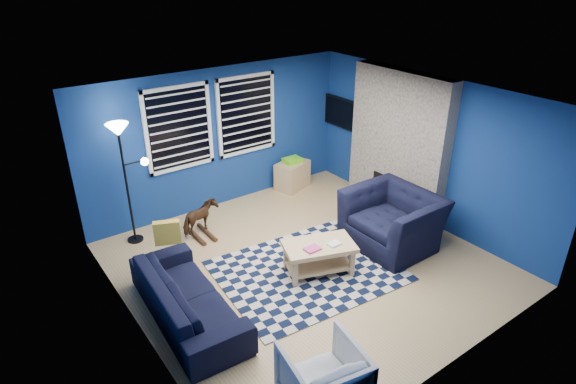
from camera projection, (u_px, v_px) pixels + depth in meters
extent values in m
plane|color=tan|center=(306.00, 264.00, 7.19)|extent=(5.00, 5.00, 0.00)
plane|color=white|center=(309.00, 100.00, 6.09)|extent=(5.00, 5.00, 0.00)
plane|color=navy|center=(220.00, 139.00, 8.46)|extent=(5.00, 0.00, 5.00)
plane|color=navy|center=(130.00, 247.00, 5.32)|extent=(0.00, 5.00, 5.00)
plane|color=navy|center=(426.00, 150.00, 7.96)|extent=(0.00, 5.00, 5.00)
cube|color=gray|center=(398.00, 143.00, 8.25)|extent=(0.26, 2.00, 2.50)
cube|color=black|center=(387.00, 192.00, 8.58)|extent=(0.04, 0.70, 0.60)
cube|color=gray|center=(381.00, 210.00, 8.65)|extent=(0.50, 1.20, 0.08)
cube|color=black|center=(179.00, 128.00, 7.89)|extent=(1.05, 0.02, 1.30)
cube|color=white|center=(174.00, 87.00, 7.58)|extent=(1.17, 0.05, 0.06)
cube|color=white|center=(183.00, 167.00, 8.18)|extent=(1.17, 0.05, 0.06)
cube|color=black|center=(246.00, 115.00, 8.58)|extent=(1.05, 0.02, 1.30)
cube|color=white|center=(245.00, 76.00, 8.27)|extent=(1.17, 0.05, 0.06)
cube|color=white|center=(248.00, 150.00, 8.87)|extent=(1.17, 0.05, 0.06)
cube|color=black|center=(343.00, 113.00, 9.32)|extent=(0.06, 1.00, 0.58)
cube|color=black|center=(342.00, 114.00, 9.30)|extent=(0.01, 0.92, 0.50)
cube|color=black|center=(307.00, 271.00, 7.03)|extent=(2.67, 2.21, 0.02)
imported|color=black|center=(188.00, 297.00, 6.01)|extent=(2.17, 0.95, 0.62)
imported|color=black|center=(392.00, 220.00, 7.51)|extent=(1.35, 1.18, 0.87)
imported|color=gray|center=(323.00, 378.00, 4.81)|extent=(0.87, 0.89, 0.70)
imported|color=#4B2B18|center=(200.00, 218.00, 7.77)|extent=(0.49, 0.69, 0.53)
cube|color=tan|center=(319.00, 246.00, 6.82)|extent=(1.14, 0.88, 0.07)
cube|color=tan|center=(318.00, 264.00, 6.95)|extent=(1.02, 0.77, 0.03)
cube|color=#C7397E|center=(312.00, 249.00, 6.67)|extent=(0.26, 0.22, 0.03)
cube|color=silver|center=(334.00, 244.00, 6.79)|extent=(0.21, 0.18, 0.03)
cube|color=tan|center=(305.00, 278.00, 6.54)|extent=(0.09, 0.09, 0.40)
cube|color=tan|center=(351.00, 257.00, 6.98)|extent=(0.09, 0.09, 0.40)
cube|color=tan|center=(286.00, 263.00, 6.86)|extent=(0.09, 0.09, 0.40)
cube|color=tan|center=(331.00, 244.00, 7.30)|extent=(0.09, 0.09, 0.40)
cube|color=tan|center=(292.00, 175.00, 9.45)|extent=(0.74, 0.60, 0.54)
cube|color=black|center=(292.00, 175.00, 9.45)|extent=(0.65, 0.53, 0.43)
cube|color=#6CE11A|center=(292.00, 160.00, 9.31)|extent=(0.40, 0.35, 0.09)
cylinder|color=black|center=(136.00, 239.00, 7.79)|extent=(0.25, 0.25, 0.03)
cylinder|color=black|center=(127.00, 189.00, 7.39)|extent=(0.04, 0.04, 1.84)
cone|color=white|center=(118.00, 130.00, 6.97)|extent=(0.33, 0.33, 0.19)
sphere|color=white|center=(145.00, 162.00, 7.34)|extent=(0.12, 0.12, 0.12)
cube|color=gold|center=(167.00, 232.00, 6.49)|extent=(0.37, 0.24, 0.34)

